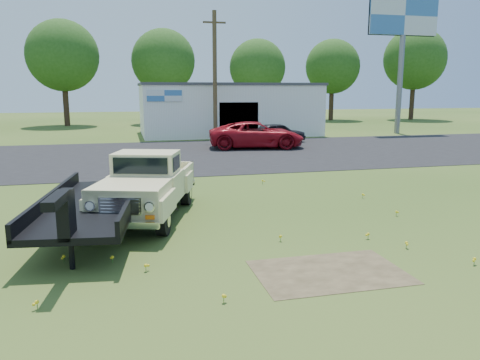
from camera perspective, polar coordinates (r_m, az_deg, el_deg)
name	(u,v)px	position (r m, az deg, el deg)	size (l,w,h in m)	color
ground	(226,234)	(12.04, -1.76, -6.59)	(140.00, 140.00, 0.00)	#304D18
asphalt_lot	(169,155)	(26.59, -8.61, 2.99)	(90.00, 14.00, 0.02)	black
dirt_patch_a	(329,272)	(9.81, 10.84, -10.98)	(3.00, 2.00, 0.01)	#443A24
dirt_patch_b	(141,206)	(15.18, -12.00, -3.13)	(2.20, 1.60, 0.01)	#443A24
commercial_building	(227,108)	(39.16, -1.53, 8.72)	(14.20, 8.20, 4.15)	white
billboard	(403,28)	(42.07, 19.26, 17.08)	(6.10, 0.45, 11.05)	slate
utility_pole_mid	(215,76)	(33.85, -3.08, 12.59)	(1.60, 0.30, 9.00)	#4B3923
treeline_c	(63,56)	(51.14, -20.81, 13.98)	(7.04, 7.04, 10.47)	#372519
treeline_d	(163,61)	(52.00, -9.32, 14.12)	(6.72, 6.72, 10.00)	#372519
treeline_e	(257,68)	(52.31, 2.14, 13.54)	(6.08, 6.08, 9.04)	#372519
treeline_f	(333,67)	(58.16, 11.22, 13.40)	(6.40, 6.40, 9.52)	#372519
treeline_g	(415,59)	(61.82, 20.54, 13.65)	(7.36, 7.36, 10.95)	#372519
vintage_pickup_truck	(147,185)	(13.58, -11.23, -0.60)	(2.06, 5.29, 1.92)	beige
flatbed_trailer	(93,201)	(12.42, -17.51, -2.40)	(2.13, 6.39, 1.74)	black
red_pickup	(256,135)	(29.50, 2.00, 5.49)	(2.73, 5.92, 1.64)	maroon
dark_sedan	(277,133)	(32.60, 4.59, 5.74)	(1.61, 4.01, 1.37)	black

